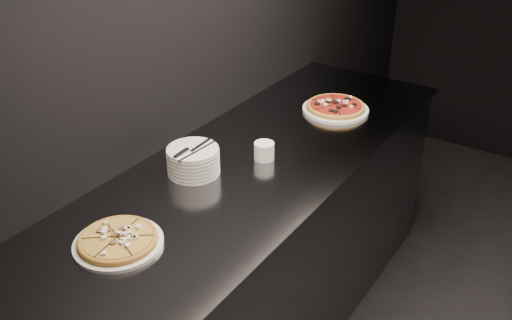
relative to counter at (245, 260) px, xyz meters
The scene contains 7 objects.
wall_left 1.01m from the counter, behind, with size 0.02×5.00×2.80m, color black.
counter is the anchor object (origin of this frame).
pizza_mushroom 0.78m from the counter, 94.76° to the right, with size 0.33×0.33×0.03m.
pizza_tomato 0.83m from the counter, 85.50° to the left, with size 0.31×0.31×0.04m.
plate_stack 0.55m from the counter, 136.15° to the right, with size 0.20×0.20×0.10m.
cutlery 0.60m from the counter, 131.45° to the right, with size 0.08×0.21×0.01m.
ramekin 0.51m from the counter, 76.68° to the left, with size 0.08×0.08×0.07m.
Camera 1 is at (-1.02, -1.57, 2.04)m, focal length 40.00 mm.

